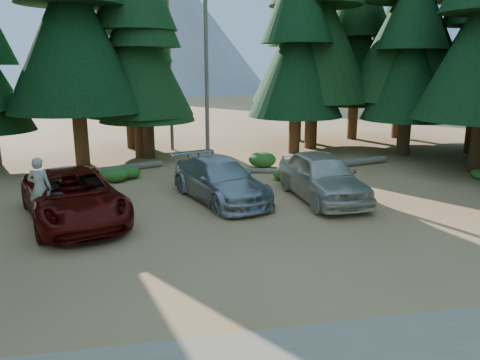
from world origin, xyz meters
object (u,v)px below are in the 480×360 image
(silver_minivan_center, at_px, (220,180))
(log_left, at_px, (116,169))
(silver_minivan_right, at_px, (322,176))
(log_mid, at_px, (272,171))
(frisbee_player, at_px, (40,188))
(red_pickup, at_px, (73,196))
(log_right, at_px, (342,164))

(silver_minivan_center, height_order, log_left, silver_minivan_center)
(silver_minivan_right, distance_m, log_mid, 4.78)
(silver_minivan_center, height_order, frisbee_player, frisbee_player)
(red_pickup, height_order, silver_minivan_right, silver_minivan_right)
(silver_minivan_right, distance_m, log_left, 10.38)
(red_pickup, relative_size, log_right, 1.07)
(log_mid, distance_m, log_right, 3.91)
(red_pickup, height_order, silver_minivan_center, red_pickup)
(red_pickup, relative_size, silver_minivan_right, 1.13)
(silver_minivan_right, bearing_deg, log_left, 139.37)
(silver_minivan_right, height_order, log_right, silver_minivan_right)
(silver_minivan_center, relative_size, log_left, 1.16)
(frisbee_player, bearing_deg, log_left, -92.08)
(log_right, bearing_deg, log_left, 159.13)
(red_pickup, height_order, log_mid, red_pickup)
(frisbee_player, bearing_deg, silver_minivan_center, -148.58)
(log_left, distance_m, log_mid, 7.60)
(frisbee_player, relative_size, log_right, 0.35)
(log_mid, height_order, log_right, log_right)
(red_pickup, bearing_deg, log_right, 8.60)
(silver_minivan_right, xyz_separation_m, log_right, (3.11, 5.29, -0.74))
(silver_minivan_right, xyz_separation_m, frisbee_player, (-9.91, -1.67, 0.46))
(silver_minivan_center, xyz_separation_m, log_mid, (3.16, 4.00, -0.67))
(red_pickup, xyz_separation_m, log_right, (12.19, 6.14, -0.66))
(silver_minivan_center, bearing_deg, frisbee_player, -177.42)
(silver_minivan_center, distance_m, log_right, 8.43)
(log_right, bearing_deg, silver_minivan_right, -135.80)
(silver_minivan_center, height_order, log_right, silver_minivan_center)
(log_left, distance_m, log_right, 11.31)
(log_mid, xyz_separation_m, log_right, (3.86, 0.65, 0.06))
(red_pickup, bearing_deg, silver_minivan_center, -2.01)
(red_pickup, bearing_deg, log_left, 64.51)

